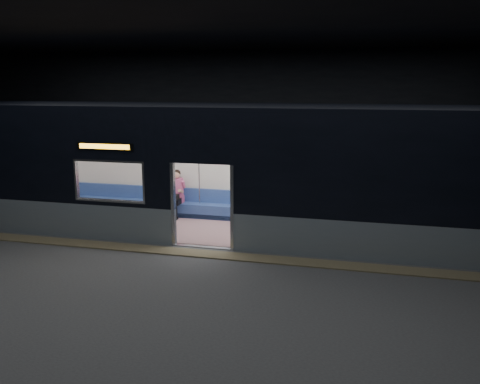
% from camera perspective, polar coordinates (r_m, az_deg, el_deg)
% --- Properties ---
extents(station_floor, '(24.00, 14.00, 0.01)m').
position_cam_1_polar(station_floor, '(11.45, -5.83, -7.82)').
color(station_floor, '#47494C').
rests_on(station_floor, ground).
extents(station_envelope, '(24.00, 14.00, 5.00)m').
position_cam_1_polar(station_envelope, '(10.78, -6.25, 10.86)').
color(station_envelope, black).
rests_on(station_envelope, station_floor).
extents(tactile_strip, '(22.80, 0.50, 0.03)m').
position_cam_1_polar(tactile_strip, '(11.93, -4.93, -6.87)').
color(tactile_strip, '#8C7F59').
rests_on(tactile_strip, station_floor).
extents(metro_car, '(18.00, 3.04, 3.35)m').
position_cam_1_polar(metro_car, '(13.34, -2.28, 3.29)').
color(metro_car, gray).
rests_on(metro_car, station_floor).
extents(passenger, '(0.40, 0.69, 1.39)m').
position_cam_1_polar(passenger, '(14.99, -7.18, 0.12)').
color(passenger, black).
rests_on(passenger, metro_car).
extents(handbag, '(0.32, 0.29, 0.14)m').
position_cam_1_polar(handbag, '(14.81, -7.47, -0.53)').
color(handbag, black).
rests_on(handbag, passenger).
extents(transit_map, '(0.95, 0.03, 0.62)m').
position_cam_1_polar(transit_map, '(14.17, 12.32, 1.94)').
color(transit_map, white).
rests_on(transit_map, metro_car).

